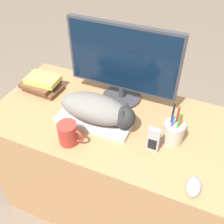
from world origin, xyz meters
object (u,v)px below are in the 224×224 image
cat (99,109)px  book_stack (42,84)px  pen_cup (174,132)px  phone (153,140)px  keyboard (95,120)px  computer_mouse (194,186)px  monitor (123,62)px  coffee_mug (69,133)px

cat → book_stack: 0.45m
pen_cup → phone: 0.12m
keyboard → computer_mouse: bearing=-20.5°
monitor → pen_cup: (0.34, -0.20, -0.18)m
computer_mouse → monitor: bearing=138.0°
cat → phone: 0.31m
monitor → cat: bearing=-97.7°
phone → book_stack: size_ratio=0.56×
cat → coffee_mug: size_ratio=3.04×
cat → coffee_mug: (-0.07, -0.17, -0.03)m
keyboard → monitor: bearing=76.6°
computer_mouse → book_stack: size_ratio=0.43×
keyboard → coffee_mug: (-0.05, -0.17, 0.04)m
phone → book_stack: phone is taller
monitor → book_stack: bearing=-167.3°
book_stack → cat: bearing=-16.7°
keyboard → cat: (0.02, 0.00, 0.08)m
pen_cup → book_stack: size_ratio=0.92×
cat → book_stack: size_ratio=1.69×
keyboard → monitor: 0.32m
keyboard → book_stack: bearing=162.4°
phone → computer_mouse: bearing=-32.2°
coffee_mug → phone: bearing=15.9°
monitor → computer_mouse: (0.48, -0.43, -0.22)m
book_stack → monitor: bearing=12.7°
book_stack → phone: bearing=-15.0°
coffee_mug → book_stack: size_ratio=0.56×
monitor → coffee_mug: (-0.10, -0.40, -0.18)m
cat → computer_mouse: cat is taller
cat → book_stack: cat is taller
monitor → book_stack: 0.51m
coffee_mug → cat: bearing=67.1°
pen_cup → coffee_mug: bearing=-155.7°
monitor → computer_mouse: 0.68m
computer_mouse → phone: size_ratio=0.77×
cat → phone: cat is taller
keyboard → computer_mouse: computer_mouse is taller
keyboard → pen_cup: 0.39m
phone → monitor: bearing=132.0°
keyboard → pen_cup: (0.39, 0.03, 0.04)m
keyboard → phone: bearing=-11.6°
cat → pen_cup: size_ratio=1.84×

